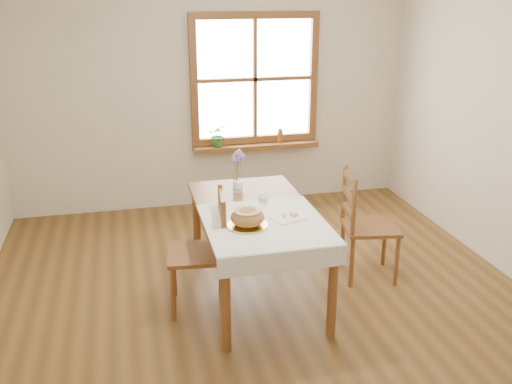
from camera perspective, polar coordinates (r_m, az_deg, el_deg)
ground at (r=4.63m, az=0.87°, el=-11.78°), size 5.00×5.00×0.00m
room_walls at (r=4.01m, az=1.00°, el=9.47°), size 4.60×5.10×2.65m
window at (r=6.54m, az=-0.13°, el=11.22°), size 1.46×0.08×1.46m
window_sill at (r=6.63m, az=0.02°, el=4.62°), size 1.46×0.20×0.05m
dining_table at (r=4.59m, az=0.00°, el=-2.76°), size 0.90×1.60×0.75m
table_linen at (r=4.28m, az=0.94°, el=-3.17°), size 0.91×0.99×0.01m
chair_left at (r=4.49m, az=-5.95°, el=-5.96°), size 0.52×0.50×0.97m
chair_right at (r=5.04m, az=11.39°, el=-3.26°), size 0.54×0.53×0.97m
bread_plate at (r=4.21m, az=-0.85°, el=-3.38°), size 0.36×0.36×0.02m
bread_loaf at (r=4.18m, az=-0.86°, el=-2.41°), size 0.25×0.25×0.14m
egg_napkin at (r=4.36m, az=3.21°, el=-2.60°), size 0.28×0.26×0.01m
eggs at (r=4.35m, az=3.21°, el=-2.30°), size 0.22×0.21×0.04m
salt_shaker at (r=4.63m, az=0.89°, el=-0.71°), size 0.05×0.05×0.09m
pepper_shaker at (r=4.64m, az=0.61°, el=-0.56°), size 0.05×0.05×0.10m
flower_vase at (r=4.92m, az=-1.83°, el=0.47°), size 0.09×0.09×0.10m
lavender_bouquet at (r=4.86m, az=-1.86°, el=2.59°), size 0.15×0.15×0.29m
potted_plant at (r=6.51m, az=-3.79°, el=5.44°), size 0.30×0.32×0.20m
amber_bottle at (r=6.67m, az=2.43°, el=5.69°), size 0.07×0.07×0.17m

